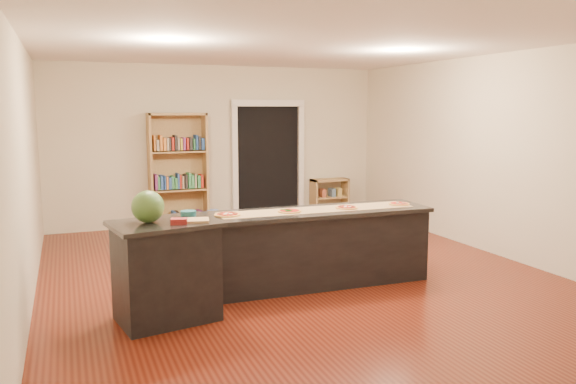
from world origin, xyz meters
name	(u,v)px	position (x,y,z in m)	size (l,w,h in m)	color
room	(294,162)	(0.00, 0.00, 1.40)	(6.00, 7.00, 2.80)	beige
doorway	(268,155)	(0.90, 3.46, 1.20)	(1.40, 0.09, 2.21)	black
kitchen_island	(317,247)	(0.09, -0.51, 0.45)	(2.68, 0.73, 0.88)	black
side_counter	(166,271)	(-1.75, -1.01, 0.49)	(0.99, 0.72, 0.98)	black
bookshelf	(178,171)	(-0.81, 3.27, 0.99)	(0.99, 0.35, 1.98)	tan
low_shelf	(330,197)	(2.09, 3.30, 0.36)	(0.71, 0.31, 0.71)	tan
waste_bin	(213,218)	(-0.27, 3.09, 0.15)	(0.21, 0.21, 0.30)	#6A91EE
kraft_paper	(317,210)	(0.09, -0.51, 0.89)	(2.33, 0.42, 0.00)	olive
watermelon	(148,207)	(-1.90, -1.00, 1.13)	(0.31, 0.31, 0.31)	#144214
cutting_board	(192,220)	(-1.51, -1.10, 0.99)	(0.32, 0.21, 0.02)	tan
package_red	(179,221)	(-1.65, -1.18, 1.00)	(0.15, 0.11, 0.05)	maroon
package_teal	(188,214)	(-1.49, -0.85, 1.01)	(0.16, 0.16, 0.06)	#195966
pizza_a	(227,215)	(-0.98, -0.47, 0.90)	(0.29, 0.29, 0.02)	#D8A353
pizza_b	(290,211)	(-0.27, -0.53, 0.90)	(0.26, 0.26, 0.02)	#D8A353
pizza_c	(347,207)	(0.44, -0.56, 0.90)	(0.25, 0.25, 0.02)	#D8A353
pizza_d	(399,204)	(1.15, -0.57, 0.90)	(0.25, 0.25, 0.02)	#D8A353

